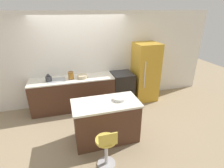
{
  "coord_description": "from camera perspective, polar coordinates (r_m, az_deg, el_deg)",
  "views": [
    {
      "loc": [
        -0.52,
        -4.19,
        2.63
      ],
      "look_at": [
        0.57,
        -0.43,
        0.94
      ],
      "focal_mm": 28.0,
      "sensor_mm": 36.0,
      "label": 1
    }
  ],
  "objects": [
    {
      "name": "stool_chair",
      "position": [
        3.24,
        -1.85,
        -20.06
      ],
      "size": [
        0.37,
        0.37,
        0.81
      ],
      "color": "#B7B7BC",
      "rests_on": "ground_plane"
    },
    {
      "name": "kitchen_island",
      "position": [
        3.78,
        -1.93,
        -11.93
      ],
      "size": [
        1.37,
        0.71,
        0.9
      ],
      "color": "#4C2D1E",
      "rests_on": "ground_plane"
    },
    {
      "name": "kettle",
      "position": [
        4.8,
        -20.03,
        1.79
      ],
      "size": [
        0.16,
        0.16,
        0.2
      ],
      "color": "#333338",
      "rests_on": "back_counter"
    },
    {
      "name": "refrigerator",
      "position": [
        5.38,
        10.78,
        3.83
      ],
      "size": [
        0.69,
        0.71,
        1.75
      ],
      "color": "gold",
      "rests_on": "ground_plane"
    },
    {
      "name": "back_counter",
      "position": [
        5.03,
        -12.51,
        -2.99
      ],
      "size": [
        2.26,
        0.64,
        0.91
      ],
      "color": "#4C2D1E",
      "rests_on": "ground_plane"
    },
    {
      "name": "canister_jar",
      "position": [
        4.78,
        -13.27,
        2.77
      ],
      "size": [
        0.15,
        0.15,
        0.19
      ],
      "color": "#9E6623",
      "rests_on": "back_counter"
    },
    {
      "name": "oven_range",
      "position": [
        5.28,
        3.27,
        -1.09
      ],
      "size": [
        0.62,
        0.65,
        0.91
      ],
      "color": "black",
      "rests_on": "ground_plane"
    },
    {
      "name": "wall_back",
      "position": [
        5.08,
        -9.83,
        7.8
      ],
      "size": [
        8.0,
        0.06,
        2.6
      ],
      "color": "white",
      "rests_on": "ground_plane"
    },
    {
      "name": "mixing_bowl",
      "position": [
        4.82,
        -9.71,
        2.5
      ],
      "size": [
        0.28,
        0.28,
        0.08
      ],
      "color": "#C1B28E",
      "rests_on": "back_counter"
    },
    {
      "name": "fruit_bowl",
      "position": [
        3.62,
        2.37,
        -4.79
      ],
      "size": [
        0.25,
        0.25,
        0.06
      ],
      "color": "white",
      "rests_on": "kitchen_island"
    },
    {
      "name": "ground_plane",
      "position": [
        4.97,
        -7.81,
        -8.86
      ],
      "size": [
        14.0,
        14.0,
        0.0
      ],
      "primitive_type": "plane",
      "color": "#998466"
    }
  ]
}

